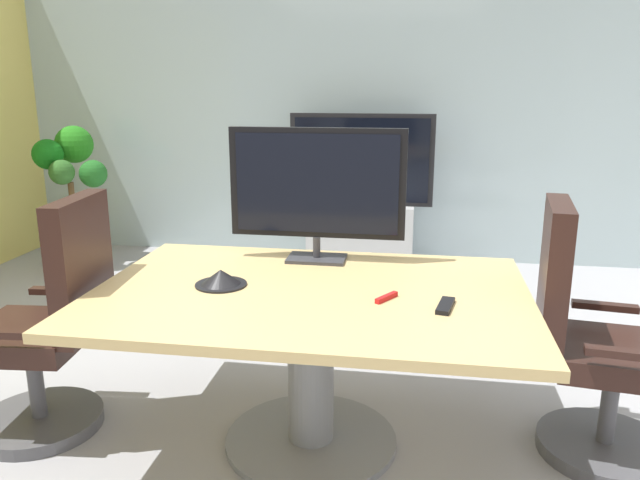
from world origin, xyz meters
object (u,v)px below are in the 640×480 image
Objects in this scene: conference_table at (311,330)px; remote_control at (445,306)px; potted_plant at (72,187)px; conference_phone at (221,278)px; office_chair_right at (590,353)px; wall_display_unit at (361,216)px; tv_monitor at (317,187)px; office_chair_left at (51,337)px.

conference_table is 10.61× the size of remote_control.
potted_plant is 7.04× the size of remote_control.
office_chair_right is at bearing 5.35° from conference_phone.
wall_display_unit is at bearing 91.09° from conference_table.
conference_phone is (2.11, -2.40, 0.06)m from potted_plant.
potted_plant reaches higher than conference_table.
conference_table is at bearing 177.91° from remote_control.
conference_phone is at bearing -48.67° from potted_plant.
tv_monitor reaches higher than potted_plant.
tv_monitor is 2.39m from wall_display_unit.
potted_plant is at bearing 151.48° from remote_control.
remote_control reaches higher than conference_table.
office_chair_left reaches higher than remote_control.
conference_phone is (0.78, 0.06, 0.30)m from office_chair_left.
potted_plant is (-2.45, 1.95, -0.39)m from tv_monitor.
remote_control is (0.60, -0.57, -0.35)m from tv_monitor.
office_chair_right is 0.91× the size of potted_plant.
office_chair_right is at bearing 89.73° from office_chair_left.
office_chair_left is 1.30× the size of tv_monitor.
office_chair_left is 0.91× the size of potted_plant.
office_chair_left is 4.95× the size of conference_phone.
conference_table is 2.15× the size of tv_monitor.
tv_monitor is at bearing 95.97° from conference_table.
conference_phone is 1.29× the size of remote_control.
office_chair_right is at bearing 34.31° from remote_control.
tv_monitor is (-0.05, 0.44, 0.54)m from conference_table.
remote_control is (3.04, -2.52, 0.04)m from potted_plant.
tv_monitor is at bearing 109.15° from office_chair_left.
potted_plant is (-2.44, -0.36, 0.25)m from wall_display_unit.
office_chair_left reaches higher than conference_table.
conference_table is 1.17m from office_chair_left.
tv_monitor is 0.70× the size of potted_plant.
wall_display_unit is (1.12, 2.82, -0.01)m from office_chair_left.
wall_display_unit reaches higher than potted_plant.
office_chair_right reaches higher than conference_table.
tv_monitor is 3.15m from potted_plant.
potted_plant reaches higher than conference_phone.
remote_control is (0.60, -2.88, 0.29)m from wall_display_unit.
wall_display_unit is (-1.22, 2.61, -0.01)m from office_chair_right.
potted_plant is (-3.66, 2.25, 0.23)m from office_chair_right.
office_chair_left is 6.41× the size of remote_control.
wall_display_unit is 1.09× the size of potted_plant.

